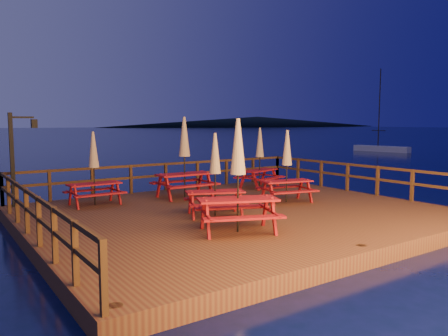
# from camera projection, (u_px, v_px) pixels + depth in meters

# --- Properties ---
(ground) EXTENTS (500.00, 500.00, 0.00)m
(ground) POSITION_uv_depth(u_px,v_px,m) (238.00, 223.00, 13.40)
(ground) COLOR #050D32
(ground) RESTS_ON ground
(deck) EXTENTS (12.00, 10.00, 0.40)m
(deck) POSITION_uv_depth(u_px,v_px,m) (238.00, 217.00, 13.38)
(deck) COLOR #4B2518
(deck) RESTS_ON ground
(deck_piles) EXTENTS (11.44, 9.44, 1.40)m
(deck_piles) POSITION_uv_depth(u_px,v_px,m) (238.00, 233.00, 13.44)
(deck_piles) COLOR #3C2913
(deck_piles) RESTS_ON ground
(railing) EXTENTS (11.80, 9.75, 1.10)m
(railing) POSITION_uv_depth(u_px,v_px,m) (207.00, 180.00, 14.74)
(railing) COLOR #3C2913
(railing) RESTS_ON deck
(lamp_post) EXTENTS (0.85, 0.18, 3.00)m
(lamp_post) POSITION_uv_depth(u_px,v_px,m) (17.00, 151.00, 13.89)
(lamp_post) COLOR black
(lamp_post) RESTS_ON deck
(headland_right) EXTENTS (230.40, 86.40, 7.00)m
(headland_right) POSITION_uv_depth(u_px,v_px,m) (258.00, 122.00, 305.69)
(headland_right) COLOR black
(headland_right) RESTS_ON ground
(sailboat) EXTENTS (1.90, 6.04, 8.85)m
(sailboat) POSITION_uv_depth(u_px,v_px,m) (381.00, 149.00, 46.07)
(sailboat) COLOR silver
(sailboat) RESTS_ON ground
(picnic_table_0) EXTENTS (2.05, 1.84, 2.47)m
(picnic_table_0) POSITION_uv_depth(u_px,v_px,m) (260.00, 157.00, 17.94)
(picnic_table_0) COLOR maroon
(picnic_table_0) RESTS_ON deck
(picnic_table_1) EXTENTS (2.41, 2.22, 2.79)m
(picnic_table_1) POSITION_uv_depth(u_px,v_px,m) (238.00, 174.00, 10.61)
(picnic_table_1) COLOR maroon
(picnic_table_1) RESTS_ON deck
(picnic_table_2) EXTENTS (1.72, 1.43, 2.39)m
(picnic_table_2) POSITION_uv_depth(u_px,v_px,m) (94.00, 167.00, 14.15)
(picnic_table_2) COLOR maroon
(picnic_table_2) RESTS_ON deck
(picnic_table_3) EXTENTS (1.98, 1.75, 2.44)m
(picnic_table_3) POSITION_uv_depth(u_px,v_px,m) (287.00, 165.00, 14.69)
(picnic_table_3) COLOR maroon
(picnic_table_3) RESTS_ON deck
(picnic_table_4) EXTENTS (2.02, 1.67, 2.88)m
(picnic_table_4) POSITION_uv_depth(u_px,v_px,m) (184.00, 156.00, 15.58)
(picnic_table_4) COLOR maroon
(picnic_table_4) RESTS_ON deck
(picnic_table_5) EXTENTS (2.06, 1.89, 2.39)m
(picnic_table_5) POSITION_uv_depth(u_px,v_px,m) (215.00, 173.00, 12.52)
(picnic_table_5) COLOR maroon
(picnic_table_5) RESTS_ON deck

